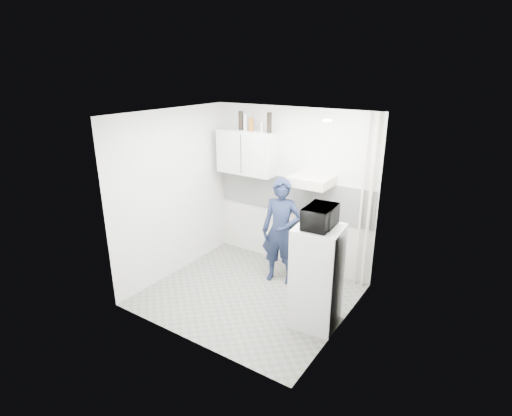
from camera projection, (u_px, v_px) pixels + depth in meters
The scene contains 22 objects.
floor at pixel (249, 295), 5.86m from camera, with size 2.80×2.80×0.00m, color gray.
ceiling at pixel (247, 114), 4.99m from camera, with size 2.80×2.80×0.00m, color white.
wall_back at pixel (292, 189), 6.41m from camera, with size 2.80×2.80×0.00m, color white.
wall_left at pixel (173, 194), 6.16m from camera, with size 2.60×2.60×0.00m, color white.
wall_right at pixel (346, 234), 4.70m from camera, with size 2.60×2.60×0.00m, color white.
person at pixel (281, 231), 6.01m from camera, with size 0.60×0.39×1.64m, color #161E37.
stove at pixel (310, 252), 6.26m from camera, with size 0.52×0.52×0.84m, color beige.
fridge at pixel (317, 277), 5.00m from camera, with size 0.56×0.56×1.35m, color silver.
stove_top at pixel (311, 226), 6.11m from camera, with size 0.50×0.50×0.03m, color black.
saucepan at pixel (314, 223), 6.07m from camera, with size 0.15×0.15×0.09m, color silver.
microwave at pixel (320, 217), 4.73m from camera, with size 0.32×0.48×0.27m, color black.
bottle_c at pixel (241, 120), 6.37m from camera, with size 0.07×0.07×0.30m, color black.
bottle_d at pixel (245, 122), 6.33m from camera, with size 0.06×0.06×0.27m, color #B2B7BC.
canister_a at pixel (251, 124), 6.29m from camera, with size 0.08×0.08×0.21m, color brown.
canister_b at pixel (262, 127), 6.19m from camera, with size 0.09×0.09×0.16m, color silver.
bottle_e at pixel (269, 123), 6.10m from camera, with size 0.08×0.08×0.31m, color black.
upper_cabinet at pixel (247, 152), 6.48m from camera, with size 1.00×0.35×0.70m, color silver.
range_hood at pixel (311, 181), 5.89m from camera, with size 0.60×0.50×0.14m, color beige.
backsplash at pixel (291, 196), 6.43m from camera, with size 2.74×0.03×0.60m, color white.
pipe_a at pixel (370, 205), 5.67m from camera, with size 0.05×0.05×2.60m, color beige.
pipe_b at pixel (362, 204), 5.73m from camera, with size 0.04×0.04×2.60m, color beige.
ceiling_spot_fixture at pixel (328, 120), 4.64m from camera, with size 0.10×0.10×0.02m, color white.
Camera 1 is at (2.91, -4.19, 3.16)m, focal length 28.00 mm.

